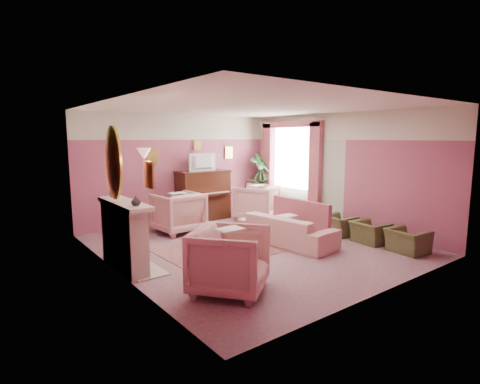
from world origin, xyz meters
TOP-DOWN VIEW (x-y plane):
  - floor at (0.00, 0.00)m, footprint 5.50×6.00m
  - ceiling at (0.00, 0.00)m, footprint 5.50×6.00m
  - wall_back at (0.00, 3.00)m, footprint 5.50×0.02m
  - wall_front at (0.00, -3.00)m, footprint 5.50×0.02m
  - wall_left at (-2.75, 0.00)m, footprint 0.02×6.00m
  - wall_right at (2.75, 0.00)m, footprint 0.02×6.00m
  - picture_rail_band at (0.00, 2.99)m, footprint 5.50×0.01m
  - stripe_panel at (2.73, 1.30)m, footprint 0.01×3.00m
  - fireplace_surround at (-2.59, 0.20)m, footprint 0.30×1.40m
  - fireplace_inset at (-2.49, 0.20)m, footprint 0.18×0.72m
  - fire_ember at (-2.45, 0.20)m, footprint 0.06×0.54m
  - mantel_shelf at (-2.56, 0.20)m, footprint 0.40×1.55m
  - hearth at (-2.39, 0.20)m, footprint 0.55×1.50m
  - mirror_frame at (-2.70, 0.20)m, footprint 0.04×0.72m
  - mirror_glass at (-2.67, 0.20)m, footprint 0.01×0.60m
  - sconce_shade at (-2.62, -0.85)m, footprint 0.20×0.20m
  - piano at (0.50, 2.68)m, footprint 1.40×0.60m
  - piano_keyshelf at (0.50, 2.33)m, footprint 1.30×0.12m
  - piano_keys at (0.50, 2.33)m, footprint 1.20×0.08m
  - piano_top at (0.50, 2.68)m, footprint 1.45×0.65m
  - television at (0.50, 2.63)m, footprint 0.80×0.12m
  - print_back_left at (-0.80, 2.96)m, footprint 0.30×0.03m
  - print_back_right at (1.55, 2.96)m, footprint 0.26×0.03m
  - print_back_mid at (0.50, 2.96)m, footprint 0.22×0.03m
  - print_left_wall at (-2.71, -1.20)m, footprint 0.03×0.28m
  - window_blind at (2.70, 1.55)m, footprint 0.03×1.40m
  - curtain_left at (2.62, 0.63)m, footprint 0.16×0.34m
  - curtain_right at (2.62, 2.47)m, footprint 0.16×0.34m
  - pelmet at (2.62, 1.55)m, footprint 0.16×2.20m
  - mantel_plant at (-2.55, 0.75)m, footprint 0.16×0.16m
  - mantel_vase at (-2.55, -0.30)m, footprint 0.16×0.16m
  - area_rug at (-0.59, 0.13)m, footprint 2.54×1.86m
  - coffee_table at (-0.62, 0.12)m, footprint 1.04×0.58m
  - table_paper at (-0.57, 0.12)m, footprint 0.35×0.28m
  - sofa at (0.65, -0.37)m, footprint 0.70×2.11m
  - sofa_throw at (1.05, -0.37)m, footprint 0.11×1.60m
  - floral_armchair_left at (-0.69, 1.88)m, footprint 1.00×1.00m
  - floral_armchair_right at (1.66, 1.82)m, footprint 1.00×1.00m
  - floral_armchair_front at (-1.73, -1.66)m, footprint 1.00×1.00m
  - olive_chair_a at (2.09, -2.22)m, footprint 0.50×0.71m
  - olive_chair_b at (2.09, -1.40)m, footprint 0.50×0.71m
  - olive_chair_c at (2.09, -0.58)m, footprint 0.50×0.71m
  - olive_chair_d at (2.09, 0.24)m, footprint 0.50×0.71m
  - side_table at (2.34, 2.60)m, footprint 0.52×0.52m
  - side_plant_big at (2.34, 2.60)m, footprint 0.30×0.30m
  - side_plant_small at (2.46, 2.50)m, footprint 0.16×0.16m
  - palm_pot at (2.41, 2.55)m, footprint 0.34×0.34m
  - palm_plant at (2.41, 2.55)m, footprint 0.76×0.76m

SIDE VIEW (x-z plane):
  - floor at x=0.00m, z-range -0.01..0.01m
  - area_rug at x=-0.59m, z-range 0.00..0.01m
  - hearth at x=-2.39m, z-range 0.00..0.02m
  - palm_pot at x=2.41m, z-range 0.00..0.34m
  - fire_ember at x=-2.45m, z-range 0.17..0.27m
  - coffee_table at x=-0.62m, z-range 0.00..0.45m
  - olive_chair_a at x=2.09m, z-range 0.00..0.61m
  - olive_chair_b at x=2.09m, z-range 0.00..0.61m
  - olive_chair_c at x=2.09m, z-range 0.00..0.61m
  - olive_chair_d at x=2.09m, z-range 0.00..0.61m
  - side_table at x=2.34m, z-range 0.00..0.70m
  - fireplace_inset at x=-2.49m, z-range 0.06..0.74m
  - sofa at x=0.65m, z-range 0.00..0.85m
  - table_paper at x=-0.57m, z-range 0.45..0.46m
  - floral_armchair_left at x=-0.69m, z-range 0.00..1.04m
  - floral_armchair_right at x=1.66m, z-range 0.00..1.04m
  - floral_armchair_front at x=-1.73m, z-range 0.00..1.04m
  - fireplace_surround at x=-2.59m, z-range 0.00..1.10m
  - sofa_throw at x=1.05m, z-range 0.31..0.89m
  - piano at x=0.50m, z-range 0.00..1.30m
  - piano_keyshelf at x=0.50m, z-range 0.69..0.75m
  - piano_keys at x=0.50m, z-range 0.75..0.77m
  - side_plant_small at x=2.46m, z-range 0.70..0.98m
  - side_plant_big at x=2.34m, z-range 0.70..1.04m
  - palm_plant at x=2.41m, z-range 0.34..1.78m
  - stripe_panel at x=2.73m, z-range 0.00..2.15m
  - mantel_shelf at x=-2.56m, z-range 1.09..1.16m
  - mantel_vase at x=-2.55m, z-range 1.15..1.31m
  - mantel_plant at x=-2.55m, z-range 1.15..1.43m
  - curtain_left at x=2.62m, z-range 0.00..2.60m
  - curtain_right at x=2.62m, z-range 0.00..2.60m
  - piano_top at x=0.50m, z-range 1.29..1.33m
  - wall_back at x=0.00m, z-range 0.00..2.80m
  - wall_front at x=0.00m, z-range 0.00..2.80m
  - wall_left at x=-2.75m, z-range 0.00..2.80m
  - wall_right at x=2.75m, z-range 0.00..2.80m
  - television at x=0.50m, z-range 1.36..1.84m
  - window_blind at x=2.70m, z-range 0.80..2.60m
  - print_back_left at x=-0.80m, z-range 1.53..1.91m
  - print_left_wall at x=-2.71m, z-range 1.54..1.90m
  - print_back_right at x=1.55m, z-range 1.61..1.95m
  - mirror_frame at x=-2.70m, z-range 1.20..2.40m
  - mirror_glass at x=-2.67m, z-range 1.27..2.33m
  - sconce_shade at x=-2.62m, z-range 1.90..2.06m
  - print_back_mid at x=0.50m, z-range 1.87..2.13m
  - picture_rail_band at x=0.00m, z-range 2.15..2.80m
  - pelmet at x=2.62m, z-range 2.48..2.64m
  - ceiling at x=0.00m, z-range 2.79..2.80m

